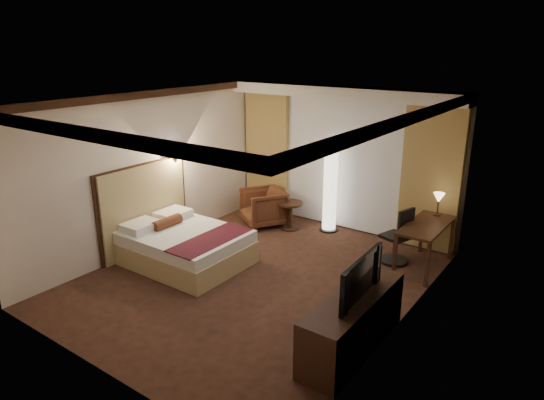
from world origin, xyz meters
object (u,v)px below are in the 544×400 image
Objects in this scene: armchair at (263,205)px; television at (353,272)px; floor_lamp at (330,190)px; dresser at (353,323)px; side_table at (290,216)px; desk at (424,246)px; office_chair at (396,234)px; bed at (186,247)px.

armchair is 4.27m from television.
dresser is at bearing -56.66° from floor_lamp.
desk is (2.67, -0.19, 0.11)m from side_table.
desk is at bearing -1.70° from television.
office_chair is (1.56, -0.61, -0.33)m from floor_lamp.
television reaches higher than dresser.
office_chair reaches higher than desk.
television is (3.23, -0.53, 0.71)m from bed.
office_chair reaches higher than bed.
bed is at bearing -56.87° from armchair.
television is (0.48, -2.55, 0.50)m from office_chair.
television reaches higher than bed.
floor_lamp is 1.56× the size of television.
armchair is 0.48× the size of floor_lamp.
floor_lamp reaches higher than side_table.
floor_lamp is at bearing 53.03° from armchair.
bed is 3.81m from desk.
bed is 1.80× the size of television.
armchair is 0.76× the size of television.
floor_lamp is at bearing 65.67° from bed.
bed is at bearing -147.27° from desk.
office_chair reaches higher than dresser.
side_table is (0.53, 2.25, -0.00)m from bed.
side_table is at bearing -150.79° from floor_lamp.
office_chair is at bearing 8.64° from television.
desk reaches higher than dresser.
desk is 0.73× the size of dresser.
floor_lamp is at bearing 29.21° from side_table.
bed is 2.31m from side_table.
desk is at bearing 32.73° from bed.
armchair is 3.24m from desk.
floor_lamp is at bearing 123.34° from dresser.
armchair is 0.59m from side_table.
office_chair is (2.74, 2.01, 0.21)m from bed.
floor_lamp is (1.18, 2.62, 0.54)m from bed.
floor_lamp is 1.26× the size of desk.
bed is 2.38× the size of armchair.
dresser is 0.64m from television.
television is at bearing -57.04° from floor_lamp.
floor_lamp reaches higher than armchair.
dresser is at bearing -9.32° from bed.
television is (0.02, -2.60, 0.61)m from desk.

